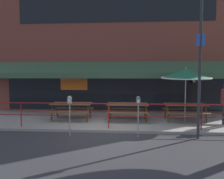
{
  "coord_description": "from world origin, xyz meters",
  "views": [
    {
      "loc": [
        0.75,
        -7.88,
        2.16
      ],
      "look_at": [
        0.04,
        1.6,
        1.5
      ],
      "focal_mm": 35.0,
      "sensor_mm": 36.0,
      "label": 1
    }
  ],
  "objects_px": {
    "parking_meter_near": "(70,104)",
    "parking_meter_far": "(138,104)",
    "picnic_table_left": "(72,106)",
    "picnic_table_centre": "(128,107)",
    "patio_umbrella_right": "(186,74)",
    "picnic_table_right": "(185,107)",
    "street_sign_pole": "(200,69)"
  },
  "relations": [
    {
      "from": "parking_meter_far",
      "to": "parking_meter_near",
      "type": "bearing_deg",
      "value": -178.41
    },
    {
      "from": "parking_meter_far",
      "to": "patio_umbrella_right",
      "type": "bearing_deg",
      "value": 47.83
    },
    {
      "from": "parking_meter_near",
      "to": "parking_meter_far",
      "type": "bearing_deg",
      "value": 1.59
    },
    {
      "from": "parking_meter_far",
      "to": "street_sign_pole",
      "type": "xyz_separation_m",
      "value": [
        2.01,
        0.03,
        1.19
      ]
    },
    {
      "from": "picnic_table_left",
      "to": "parking_meter_far",
      "type": "xyz_separation_m",
      "value": [
        2.91,
        -2.25,
        0.44
      ]
    },
    {
      "from": "picnic_table_left",
      "to": "parking_meter_far",
      "type": "relative_size",
      "value": 1.27
    },
    {
      "from": "picnic_table_centre",
      "to": "parking_meter_near",
      "type": "relative_size",
      "value": 1.27
    },
    {
      "from": "picnic_table_right",
      "to": "picnic_table_centre",
      "type": "bearing_deg",
      "value": -177.36
    },
    {
      "from": "parking_meter_near",
      "to": "picnic_table_right",
      "type": "bearing_deg",
      "value": 28.43
    },
    {
      "from": "parking_meter_far",
      "to": "picnic_table_left",
      "type": "bearing_deg",
      "value": 142.28
    },
    {
      "from": "picnic_table_centre",
      "to": "street_sign_pole",
      "type": "xyz_separation_m",
      "value": [
        2.38,
        -2.24,
        1.63
      ]
    },
    {
      "from": "patio_umbrella_right",
      "to": "parking_meter_far",
      "type": "distance_m",
      "value": 3.39
    },
    {
      "from": "patio_umbrella_right",
      "to": "picnic_table_centre",
      "type": "bearing_deg",
      "value": -177.15
    },
    {
      "from": "parking_meter_far",
      "to": "street_sign_pole",
      "type": "height_order",
      "value": "street_sign_pole"
    },
    {
      "from": "parking_meter_near",
      "to": "street_sign_pole",
      "type": "relative_size",
      "value": 0.31
    },
    {
      "from": "picnic_table_right",
      "to": "street_sign_pole",
      "type": "bearing_deg",
      "value": -93.87
    },
    {
      "from": "picnic_table_right",
      "to": "patio_umbrella_right",
      "type": "distance_m",
      "value": 1.47
    },
    {
      "from": "picnic_table_centre",
      "to": "patio_umbrella_right",
      "type": "xyz_separation_m",
      "value": [
        2.54,
        0.13,
        1.47
      ]
    },
    {
      "from": "picnic_table_centre",
      "to": "parking_meter_near",
      "type": "height_order",
      "value": "parking_meter_near"
    },
    {
      "from": "picnic_table_right",
      "to": "parking_meter_far",
      "type": "distance_m",
      "value": 3.26
    },
    {
      "from": "picnic_table_right",
      "to": "patio_umbrella_right",
      "type": "xyz_separation_m",
      "value": [
        0.0,
        0.01,
        1.47
      ]
    },
    {
      "from": "picnic_table_left",
      "to": "street_sign_pole",
      "type": "xyz_separation_m",
      "value": [
        4.92,
        -2.22,
        1.63
      ]
    },
    {
      "from": "picnic_table_centre",
      "to": "picnic_table_right",
      "type": "height_order",
      "value": "same"
    },
    {
      "from": "picnic_table_centre",
      "to": "picnic_table_right",
      "type": "distance_m",
      "value": 2.54
    },
    {
      "from": "street_sign_pole",
      "to": "patio_umbrella_right",
      "type": "bearing_deg",
      "value": 86.15
    },
    {
      "from": "patio_umbrella_right",
      "to": "street_sign_pole",
      "type": "distance_m",
      "value": 2.37
    },
    {
      "from": "picnic_table_left",
      "to": "picnic_table_centre",
      "type": "height_order",
      "value": "same"
    },
    {
      "from": "patio_umbrella_right",
      "to": "parking_meter_near",
      "type": "height_order",
      "value": "patio_umbrella_right"
    },
    {
      "from": "picnic_table_left",
      "to": "picnic_table_centre",
      "type": "distance_m",
      "value": 2.54
    },
    {
      "from": "parking_meter_far",
      "to": "street_sign_pole",
      "type": "bearing_deg",
      "value": 0.95
    },
    {
      "from": "picnic_table_left",
      "to": "patio_umbrella_right",
      "type": "relative_size",
      "value": 0.76
    },
    {
      "from": "picnic_table_left",
      "to": "parking_meter_near",
      "type": "bearing_deg",
      "value": -76.63
    }
  ]
}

